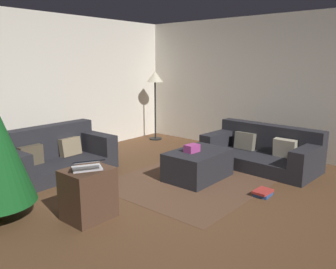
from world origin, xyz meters
TOP-DOWN VIEW (x-y plane):
  - ground_plane at (0.00, 0.00)m, footprint 6.40×6.40m
  - rear_partition at (0.00, 3.14)m, footprint 6.40×0.12m
  - corner_partition at (3.14, 0.00)m, footprint 0.12×6.40m
  - couch_left at (-0.26, 2.26)m, footprint 1.77×0.95m
  - couch_right at (2.25, -0.14)m, footprint 1.03×1.91m
  - ottoman at (1.03, 0.34)m, footprint 0.99×0.67m
  - gift_box at (0.92, 0.38)m, footprint 0.23×0.17m
  - tv_remote at (0.99, 0.41)m, footprint 0.13×0.16m
  - side_table at (-0.87, 0.51)m, footprint 0.52×0.44m
  - laptop at (-0.90, 0.46)m, footprint 0.45×0.47m
  - book_stack at (1.02, -0.73)m, footprint 0.28×0.21m
  - corner_lamp at (2.56, 2.62)m, footprint 0.36×0.36m
  - area_rug at (1.03, 0.34)m, footprint 2.60×2.00m

SIDE VIEW (x-z plane):
  - ground_plane at x=0.00m, z-range 0.00..0.00m
  - area_rug at x=1.03m, z-range 0.00..0.01m
  - book_stack at x=1.02m, z-range 0.00..0.08m
  - ottoman at x=1.03m, z-range 0.00..0.43m
  - couch_right at x=2.25m, z-range -0.09..0.60m
  - couch_left at x=-0.26m, z-range -0.09..0.64m
  - side_table at x=-0.87m, z-range 0.00..0.59m
  - tv_remote at x=0.99m, z-range 0.43..0.45m
  - gift_box at x=0.92m, z-range 0.43..0.55m
  - laptop at x=-0.90m, z-range 0.56..0.72m
  - rear_partition at x=0.00m, z-range 0.00..2.60m
  - corner_partition at x=3.14m, z-range 0.00..2.60m
  - corner_lamp at x=2.56m, z-range 0.54..2.09m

